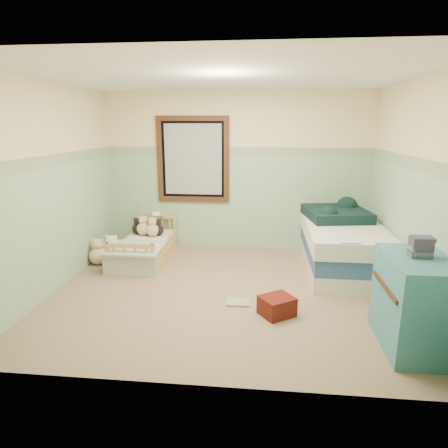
# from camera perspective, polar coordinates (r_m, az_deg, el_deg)

# --- Properties ---
(floor) EXTENTS (4.20, 3.60, 0.02)m
(floor) POSITION_cam_1_polar(r_m,az_deg,el_deg) (4.86, 0.24, -9.93)
(floor) COLOR gray
(floor) RESTS_ON ground
(ceiling) EXTENTS (4.20, 3.60, 0.02)m
(ceiling) POSITION_cam_1_polar(r_m,az_deg,el_deg) (4.46, 0.28, 21.08)
(ceiling) COLOR white
(ceiling) RESTS_ON wall_back
(wall_back) EXTENTS (4.20, 0.04, 2.50)m
(wall_back) POSITION_cam_1_polar(r_m,az_deg,el_deg) (6.27, 1.88, 7.59)
(wall_back) COLOR beige
(wall_back) RESTS_ON floor
(wall_front) EXTENTS (4.20, 0.04, 2.50)m
(wall_front) POSITION_cam_1_polar(r_m,az_deg,el_deg) (2.74, -3.42, -1.31)
(wall_front) COLOR beige
(wall_front) RESTS_ON floor
(wall_left) EXTENTS (0.04, 3.60, 2.50)m
(wall_left) POSITION_cam_1_polar(r_m,az_deg,el_deg) (5.14, -23.85, 4.87)
(wall_left) COLOR beige
(wall_left) RESTS_ON floor
(wall_right) EXTENTS (0.04, 3.60, 2.50)m
(wall_right) POSITION_cam_1_polar(r_m,az_deg,el_deg) (4.77, 26.31, 3.96)
(wall_right) COLOR beige
(wall_right) RESTS_ON floor
(wainscot_mint) EXTENTS (4.20, 0.01, 1.50)m
(wainscot_mint) POSITION_cam_1_polar(r_m,az_deg,el_deg) (6.33, 1.83, 3.08)
(wainscot_mint) COLOR #85B08C
(wainscot_mint) RESTS_ON floor
(border_strip) EXTENTS (4.20, 0.01, 0.15)m
(border_strip) POSITION_cam_1_polar(r_m,az_deg,el_deg) (6.22, 1.90, 10.55)
(border_strip) COLOR #49714E
(border_strip) RESTS_ON wall_back
(window_frame) EXTENTS (1.16, 0.06, 1.36)m
(window_frame) POSITION_cam_1_polar(r_m,az_deg,el_deg) (6.29, -4.59, 9.42)
(window_frame) COLOR #432A17
(window_frame) RESTS_ON wall_back
(window_blinds) EXTENTS (0.92, 0.01, 1.12)m
(window_blinds) POSITION_cam_1_polar(r_m,az_deg,el_deg) (6.30, -4.57, 9.42)
(window_blinds) COLOR #BABAB5
(window_blinds) RESTS_ON window_frame
(toddler_bed_frame) EXTENTS (0.69, 1.38, 0.18)m
(toddler_bed_frame) POSITION_cam_1_polar(r_m,az_deg,el_deg) (6.04, -11.49, -4.26)
(toddler_bed_frame) COLOR #AD7849
(toddler_bed_frame) RESTS_ON floor
(toddler_mattress) EXTENTS (0.63, 1.32, 0.12)m
(toddler_mattress) POSITION_cam_1_polar(r_m,az_deg,el_deg) (6.00, -11.56, -2.91)
(toddler_mattress) COLOR silver
(toddler_mattress) RESTS_ON toddler_bed_frame
(patchwork_quilt) EXTENTS (0.75, 0.69, 0.03)m
(patchwork_quilt) POSITION_cam_1_polar(r_m,az_deg,el_deg) (5.59, -12.89, -3.47)
(patchwork_quilt) COLOR #89ACD4
(patchwork_quilt) RESTS_ON toddler_mattress
(plush_bed_brown) EXTENTS (0.18, 0.18, 0.18)m
(plush_bed_brown) POSITION_cam_1_polar(r_m,az_deg,el_deg) (6.46, -11.60, -0.28)
(plush_bed_brown) COLOR brown
(plush_bed_brown) RESTS_ON toddler_mattress
(plush_bed_white) EXTENTS (0.23, 0.23, 0.23)m
(plush_bed_white) POSITION_cam_1_polar(r_m,az_deg,el_deg) (6.40, -9.90, -0.13)
(plush_bed_white) COLOR white
(plush_bed_white) RESTS_ON toddler_mattress
(plush_bed_tan) EXTENTS (0.21, 0.21, 0.21)m
(plush_bed_tan) POSITION_cam_1_polar(r_m,az_deg,el_deg) (6.24, -11.76, -0.67)
(plush_bed_tan) COLOR #E2BA8A
(plush_bed_tan) RESTS_ON toddler_mattress
(plush_bed_dark) EXTENTS (0.18, 0.18, 0.18)m
(plush_bed_dark) POSITION_cam_1_polar(r_m,az_deg,el_deg) (6.18, -9.72, -0.87)
(plush_bed_dark) COLOR black
(plush_bed_dark) RESTS_ON toddler_mattress
(plush_floor_cream) EXTENTS (0.28, 0.28, 0.28)m
(plush_floor_cream) POSITION_cam_1_polar(r_m,az_deg,el_deg) (6.01, -16.11, -4.13)
(plush_floor_cream) COLOR silver
(plush_floor_cream) RESTS_ON floor
(plush_floor_tan) EXTENTS (0.26, 0.26, 0.26)m
(plush_floor_tan) POSITION_cam_1_polar(r_m,az_deg,el_deg) (5.98, -18.00, -4.46)
(plush_floor_tan) COLOR #E2BA8A
(plush_floor_tan) RESTS_ON floor
(twin_bed_frame) EXTENTS (0.98, 1.96, 0.22)m
(twin_bed_frame) POSITION_cam_1_polar(r_m,az_deg,el_deg) (5.79, 16.72, -5.19)
(twin_bed_frame) COLOR silver
(twin_bed_frame) RESTS_ON floor
(twin_boxspring) EXTENTS (0.98, 1.96, 0.22)m
(twin_boxspring) POSITION_cam_1_polar(r_m,az_deg,el_deg) (5.73, 16.88, -3.11)
(twin_boxspring) COLOR navy
(twin_boxspring) RESTS_ON twin_bed_frame
(twin_mattress) EXTENTS (1.02, 2.00, 0.22)m
(twin_mattress) POSITION_cam_1_polar(r_m,az_deg,el_deg) (5.67, 17.04, -0.99)
(twin_mattress) COLOR white
(twin_mattress) RESTS_ON twin_boxspring
(teal_blanket) EXTENTS (0.96, 1.00, 0.14)m
(teal_blanket) POSITION_cam_1_polar(r_m,az_deg,el_deg) (5.90, 16.15, 1.48)
(teal_blanket) COLOR black
(teal_blanket) RESTS_ON twin_mattress
(dresser) EXTENTS (0.54, 0.86, 0.86)m
(dresser) POSITION_cam_1_polar(r_m,az_deg,el_deg) (3.96, 26.26, -10.37)
(dresser) COLOR #32737B
(dresser) RESTS_ON floor
(book_stack) EXTENTS (0.18, 0.14, 0.18)m
(book_stack) POSITION_cam_1_polar(r_m,az_deg,el_deg) (3.82, 26.95, -3.03)
(book_stack) COLOR #473032
(book_stack) RESTS_ON dresser
(red_pillow) EXTENTS (0.44, 0.43, 0.21)m
(red_pillow) POSITION_cam_1_polar(r_m,az_deg,el_deg) (4.29, 7.78, -11.85)
(red_pillow) COLOR maroon
(red_pillow) RESTS_ON floor
(floor_book) EXTENTS (0.26, 0.21, 0.02)m
(floor_book) POSITION_cam_1_polar(r_m,az_deg,el_deg) (4.54, 2.09, -11.45)
(floor_book) COLOR gold
(floor_book) RESTS_ON floor
(extra_plush_0) EXTENTS (0.17, 0.17, 0.17)m
(extra_plush_0) POSITION_cam_1_polar(r_m,az_deg,el_deg) (6.33, -12.58, -0.67)
(extra_plush_0) COLOR black
(extra_plush_0) RESTS_ON toddler_mattress
(extra_plush_1) EXTENTS (0.20, 0.20, 0.20)m
(extra_plush_1) POSITION_cam_1_polar(r_m,az_deg,el_deg) (6.15, -10.44, -0.86)
(extra_plush_1) COLOR #E2BA8A
(extra_plush_1) RESTS_ON toddler_mattress
(extra_plush_2) EXTENTS (0.21, 0.21, 0.21)m
(extra_plush_2) POSITION_cam_1_polar(r_m,az_deg,el_deg) (6.45, -10.05, -0.11)
(extra_plush_2) COLOR silver
(extra_plush_2) RESTS_ON toddler_mattress
(extra_plush_3) EXTENTS (0.16, 0.16, 0.16)m
(extra_plush_3) POSITION_cam_1_polar(r_m,az_deg,el_deg) (6.38, -10.08, -0.51)
(extra_plush_3) COLOR white
(extra_plush_3) RESTS_ON toddler_mattress
(extra_plush_4) EXTENTS (0.19, 0.19, 0.19)m
(extra_plush_4) POSITION_cam_1_polar(r_m,az_deg,el_deg) (6.37, -9.59, -0.37)
(extra_plush_4) COLOR brown
(extra_plush_4) RESTS_ON toddler_mattress
(extra_plush_5) EXTENTS (0.19, 0.19, 0.19)m
(extra_plush_5) POSITION_cam_1_polar(r_m,az_deg,el_deg) (6.31, -9.70, -0.47)
(extra_plush_5) COLOR brown
(extra_plush_5) RESTS_ON toddler_mattress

